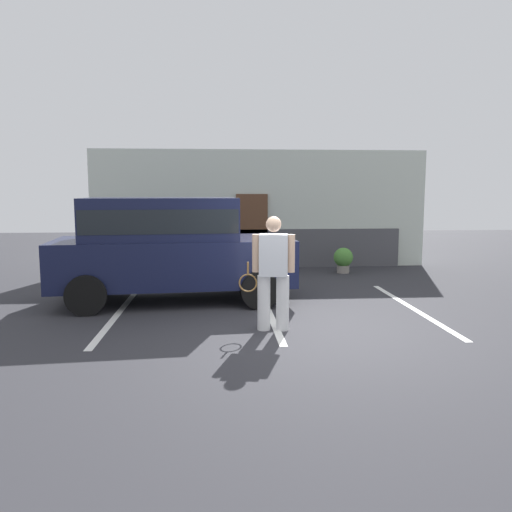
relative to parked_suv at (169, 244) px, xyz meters
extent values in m
plane|color=#2D2D33|center=(2.19, -2.46, -1.15)|extent=(40.00, 40.00, 0.00)
cube|color=silver|center=(-0.83, -0.96, -1.14)|extent=(0.12, 4.40, 0.01)
cube|color=silver|center=(1.88, -0.96, -1.14)|extent=(0.12, 4.40, 0.01)
cube|color=silver|center=(4.59, -0.96, -1.14)|extent=(0.12, 4.40, 0.01)
cube|color=silver|center=(2.19, 4.53, 0.53)|extent=(9.57, 0.30, 3.34)
cube|color=#4C4C51|center=(2.19, 4.33, -0.60)|extent=(8.04, 0.10, 1.10)
cube|color=brown|center=(1.93, 4.31, -0.10)|extent=(0.90, 0.06, 2.10)
cube|color=#141938|center=(0.11, 0.01, -0.35)|extent=(4.74, 2.27, 0.90)
cube|color=#141938|center=(-0.14, -0.01, 0.50)|extent=(3.04, 1.99, 0.80)
cube|color=black|center=(-0.14, -0.01, 0.48)|extent=(2.98, 2.01, 0.44)
cylinder|color=black|center=(1.57, 1.08, -0.79)|extent=(0.74, 0.32, 0.72)
cylinder|color=black|center=(1.73, -0.81, -0.79)|extent=(0.74, 0.32, 0.72)
cylinder|color=black|center=(-1.52, 0.83, -0.79)|extent=(0.74, 0.32, 0.72)
cylinder|color=black|center=(-1.36, -1.07, -0.79)|extent=(0.74, 0.32, 0.72)
cylinder|color=white|center=(1.97, -2.29, -0.71)|extent=(0.20, 0.20, 0.87)
cylinder|color=white|center=(1.68, -2.25, -0.71)|extent=(0.20, 0.20, 0.87)
cube|color=silver|center=(1.82, -2.27, 0.05)|extent=(0.48, 0.33, 0.65)
sphere|color=beige|center=(1.82, -2.27, 0.53)|extent=(0.24, 0.24, 0.24)
cylinder|color=beige|center=(2.10, -2.30, 0.07)|extent=(0.11, 0.11, 0.59)
cylinder|color=beige|center=(1.55, -2.23, 0.07)|extent=(0.11, 0.11, 0.59)
torus|color=olive|center=(1.43, -2.16, -0.41)|extent=(0.37, 0.07, 0.37)
cylinder|color=olive|center=(1.43, -2.16, -0.17)|extent=(0.03, 0.03, 0.20)
cylinder|color=gray|center=(4.31, 3.20, -1.04)|extent=(0.33, 0.33, 0.20)
sphere|color=#4C8C38|center=(4.31, 3.20, -0.72)|extent=(0.52, 0.52, 0.52)
camera|label=1|loc=(0.97, -10.01, 1.03)|focal=35.51mm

